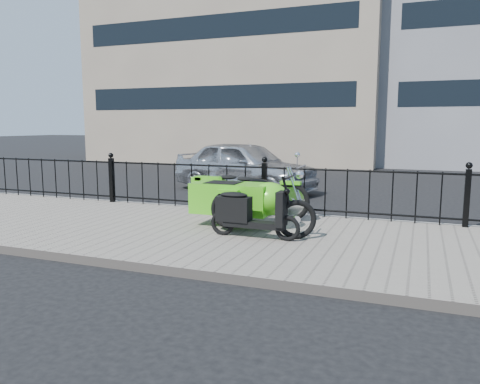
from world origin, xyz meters
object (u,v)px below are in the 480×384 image
at_px(motorcycle_sidecar, 245,197).
at_px(sedan_car, 244,166).
at_px(scooter, 248,213).
at_px(spare_tire, 297,220).

relative_size(motorcycle_sidecar, sedan_car, 0.56).
bearing_deg(sedan_car, motorcycle_sidecar, -142.78).
bearing_deg(sedan_car, scooter, -142.33).
xyz_separation_m(motorcycle_sidecar, scooter, (0.35, -0.79, -0.11)).
height_order(motorcycle_sidecar, spare_tire, motorcycle_sidecar).
xyz_separation_m(motorcycle_sidecar, spare_tire, (1.06, -0.64, -0.18)).
xyz_separation_m(scooter, sedan_car, (-2.06, 5.26, 0.20)).
height_order(motorcycle_sidecar, sedan_car, sedan_car).
xyz_separation_m(scooter, spare_tire, (0.70, 0.15, -0.07)).
distance_m(motorcycle_sidecar, sedan_car, 4.78).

